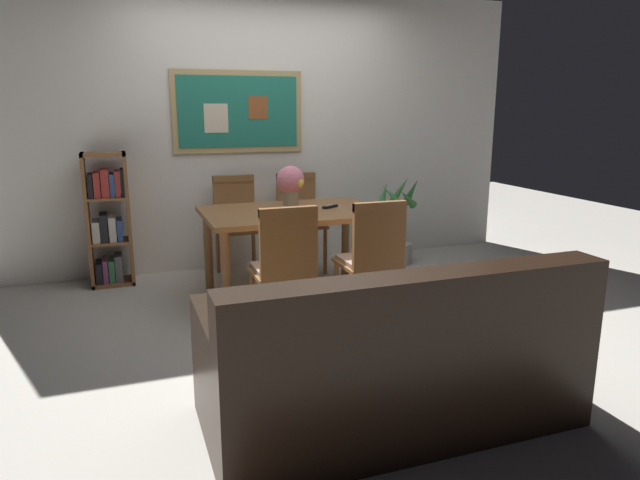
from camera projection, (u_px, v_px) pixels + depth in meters
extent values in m
plane|color=#B7B2A8|center=(316.00, 312.00, 4.33)|extent=(12.00, 12.00, 0.00)
cube|color=silver|center=(262.00, 131.00, 5.45)|extent=(5.20, 0.10, 2.60)
cube|color=tan|center=(238.00, 112.00, 5.27)|extent=(1.22, 0.02, 0.75)
cube|color=#1E7260|center=(239.00, 112.00, 5.26)|extent=(1.12, 0.01, 0.65)
cube|color=beige|center=(216.00, 118.00, 5.20)|extent=(0.22, 0.00, 0.26)
cube|color=brown|center=(258.00, 108.00, 5.30)|extent=(0.18, 0.00, 0.21)
cube|color=brown|center=(292.00, 213.00, 4.54)|extent=(1.40, 0.95, 0.04)
cylinder|color=brown|center=(226.00, 277.00, 4.05)|extent=(0.07, 0.07, 0.68)
cylinder|color=brown|center=(383.00, 262.00, 4.46)|extent=(0.07, 0.07, 0.68)
cylinder|color=brown|center=(208.00, 251.00, 4.78)|extent=(0.07, 0.07, 0.68)
cylinder|color=brown|center=(345.00, 240.00, 5.19)|extent=(0.07, 0.07, 0.68)
cube|color=brown|center=(367.00, 264.00, 4.04)|extent=(0.40, 0.40, 0.03)
cube|color=#997A66|center=(368.00, 260.00, 4.03)|extent=(0.36, 0.36, 0.03)
cylinder|color=brown|center=(354.00, 304.00, 3.88)|extent=(0.04, 0.04, 0.42)
cylinder|color=brown|center=(399.00, 298.00, 3.99)|extent=(0.04, 0.04, 0.42)
cylinder|color=brown|center=(336.00, 289.00, 4.19)|extent=(0.04, 0.04, 0.42)
cylinder|color=brown|center=(378.00, 285.00, 4.30)|extent=(0.04, 0.04, 0.42)
cube|color=brown|center=(379.00, 236.00, 3.82)|extent=(0.38, 0.04, 0.46)
cube|color=brown|center=(380.00, 206.00, 3.77)|extent=(0.38, 0.05, 0.06)
cube|color=brown|center=(239.00, 229.00, 5.17)|extent=(0.40, 0.40, 0.03)
cube|color=#997A66|center=(239.00, 226.00, 5.16)|extent=(0.36, 0.36, 0.03)
cylinder|color=brown|center=(254.00, 248.00, 5.43)|extent=(0.04, 0.04, 0.42)
cylinder|color=brown|center=(218.00, 251.00, 5.32)|extent=(0.04, 0.04, 0.42)
cylinder|color=brown|center=(262.00, 256.00, 5.12)|extent=(0.04, 0.04, 0.42)
cylinder|color=brown|center=(225.00, 260.00, 5.01)|extent=(0.04, 0.04, 0.42)
cube|color=brown|center=(234.00, 200.00, 5.27)|extent=(0.38, 0.04, 0.46)
cube|color=brown|center=(233.00, 178.00, 5.23)|extent=(0.38, 0.05, 0.06)
cube|color=brown|center=(302.00, 225.00, 5.35)|extent=(0.40, 0.40, 0.03)
cube|color=#997A66|center=(302.00, 222.00, 5.34)|extent=(0.36, 0.36, 0.03)
cylinder|color=brown|center=(313.00, 243.00, 5.61)|extent=(0.04, 0.04, 0.42)
cylinder|color=brown|center=(280.00, 246.00, 5.50)|extent=(0.04, 0.04, 0.42)
cylinder|color=brown|center=(325.00, 251.00, 5.30)|extent=(0.04, 0.04, 0.42)
cylinder|color=brown|center=(290.00, 254.00, 5.19)|extent=(0.04, 0.04, 0.42)
cube|color=brown|center=(296.00, 197.00, 5.46)|extent=(0.38, 0.04, 0.46)
cube|color=brown|center=(296.00, 176.00, 5.41)|extent=(0.38, 0.05, 0.06)
cube|color=brown|center=(281.00, 272.00, 3.84)|extent=(0.40, 0.40, 0.03)
cube|color=#997A66|center=(281.00, 268.00, 3.83)|extent=(0.36, 0.36, 0.03)
cylinder|color=brown|center=(264.00, 315.00, 3.68)|extent=(0.04, 0.04, 0.42)
cylinder|color=brown|center=(314.00, 309.00, 3.79)|extent=(0.04, 0.04, 0.42)
cylinder|color=brown|center=(252.00, 298.00, 3.99)|extent=(0.04, 0.04, 0.42)
cylinder|color=brown|center=(298.00, 293.00, 4.10)|extent=(0.04, 0.04, 0.42)
cube|color=brown|center=(289.00, 243.00, 3.62)|extent=(0.38, 0.04, 0.46)
cube|color=brown|center=(288.00, 212.00, 3.57)|extent=(0.38, 0.05, 0.06)
cube|color=black|center=(387.00, 380.00, 2.83)|extent=(1.80, 0.84, 0.40)
cube|color=black|center=(423.00, 323.00, 2.44)|extent=(1.80, 0.20, 0.44)
cube|color=black|center=(223.00, 344.00, 2.50)|extent=(0.18, 0.80, 0.22)
cube|color=black|center=(526.00, 302.00, 3.03)|extent=(0.18, 0.80, 0.22)
cube|color=#B78C33|center=(314.00, 338.00, 2.44)|extent=(0.32, 0.16, 0.33)
cube|color=#B78C33|center=(407.00, 324.00, 2.59)|extent=(0.32, 0.16, 0.33)
cube|color=brown|center=(88.00, 221.00, 4.85)|extent=(0.03, 0.28, 1.15)
cube|color=brown|center=(129.00, 218.00, 4.95)|extent=(0.03, 0.28, 1.15)
cube|color=brown|center=(114.00, 282.00, 5.03)|extent=(0.36, 0.28, 0.03)
cube|color=brown|center=(103.00, 154.00, 4.77)|extent=(0.36, 0.28, 0.03)
cube|color=brown|center=(110.00, 241.00, 4.94)|extent=(0.30, 0.28, 0.02)
cube|color=brown|center=(107.00, 198.00, 4.86)|extent=(0.30, 0.28, 0.02)
cube|color=black|center=(99.00, 272.00, 4.97)|extent=(0.05, 0.22, 0.18)
cube|color=#7F3F72|center=(106.00, 270.00, 4.98)|extent=(0.04, 0.22, 0.20)
cube|color=#337247|center=(112.00, 270.00, 5.00)|extent=(0.05, 0.22, 0.20)
cube|color=#595960|center=(119.00, 267.00, 5.02)|extent=(0.06, 0.22, 0.23)
cube|color=beige|center=(96.00, 231.00, 4.89)|extent=(0.06, 0.22, 0.18)
cube|color=black|center=(104.00, 227.00, 4.90)|extent=(0.06, 0.22, 0.24)
cube|color=beige|center=(112.00, 228.00, 4.93)|extent=(0.06, 0.22, 0.21)
cube|color=#2D4C8C|center=(120.00, 229.00, 4.95)|extent=(0.04, 0.22, 0.18)
cube|color=black|center=(90.00, 186.00, 4.79)|extent=(0.04, 0.22, 0.20)
cube|color=#B2332D|center=(97.00, 185.00, 4.81)|extent=(0.05, 0.22, 0.21)
cube|color=#B2332D|center=(105.00, 183.00, 4.83)|extent=(0.06, 0.22, 0.23)
cube|color=#2D4C8C|center=(112.00, 185.00, 4.85)|extent=(0.04, 0.22, 0.19)
cube|color=#B2332D|center=(117.00, 183.00, 4.86)|extent=(0.04, 0.22, 0.22)
cube|color=black|center=(124.00, 182.00, 4.88)|extent=(0.05, 0.22, 0.23)
cylinder|color=#B2ADA3|center=(370.00, 248.00, 5.88)|extent=(0.30, 0.30, 0.19)
cylinder|color=#332319|center=(370.00, 240.00, 5.86)|extent=(0.27, 0.27, 0.02)
sphere|color=#2D6B33|center=(371.00, 227.00, 5.83)|extent=(0.33, 0.33, 0.33)
cylinder|color=#2D6B33|center=(382.00, 250.00, 5.75)|extent=(0.03, 0.03, 0.24)
cylinder|color=#2D6B33|center=(379.00, 246.00, 6.02)|extent=(0.03, 0.03, 0.28)
cylinder|color=#B2ADA3|center=(398.00, 253.00, 5.68)|extent=(0.27, 0.27, 0.20)
cylinder|color=#332319|center=(398.00, 244.00, 5.66)|extent=(0.24, 0.24, 0.02)
cylinder|color=brown|center=(399.00, 224.00, 5.61)|extent=(0.04, 0.04, 0.39)
cone|color=#387F3D|center=(412.00, 191.00, 5.58)|extent=(0.08, 0.28, 0.31)
cone|color=#387F3D|center=(400.00, 190.00, 5.63)|extent=(0.23, 0.17, 0.30)
cone|color=#387F3D|center=(384.00, 194.00, 5.60)|extent=(0.26, 0.29, 0.26)
cone|color=#387F3D|center=(393.00, 197.00, 5.44)|extent=(0.22, 0.27, 0.25)
cone|color=#387F3D|center=(407.00, 198.00, 5.47)|extent=(0.24, 0.14, 0.21)
cylinder|color=tan|center=(291.00, 199.00, 4.56)|extent=(0.13, 0.13, 0.16)
sphere|color=pink|center=(290.00, 180.00, 4.52)|extent=(0.22, 0.22, 0.22)
sphere|color=#D86633|center=(282.00, 181.00, 4.58)|extent=(0.07, 0.07, 0.07)
sphere|color=#EACC4C|center=(299.00, 183.00, 4.48)|extent=(0.07, 0.07, 0.07)
sphere|color=#EACC4C|center=(300.00, 181.00, 4.58)|extent=(0.06, 0.06, 0.06)
cube|color=black|center=(330.00, 207.00, 4.64)|extent=(0.16, 0.12, 0.02)
cube|color=gray|center=(330.00, 205.00, 4.64)|extent=(0.10, 0.08, 0.00)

